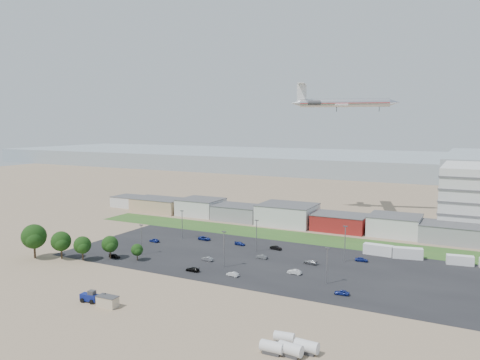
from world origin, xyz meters
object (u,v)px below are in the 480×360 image
Objects in this scene: tree_far_left at (34,239)px; parked_car_6 at (240,244)px; box_trailer_a at (378,250)px; parked_car_10 at (115,256)px; parked_car_12 at (310,262)px; portable_shed at (108,301)px; storage_tank_nw at (284,337)px; parked_car_13 at (233,274)px; parked_car_4 at (207,259)px; parked_car_11 at (276,248)px; parked_car_1 at (294,272)px; telehandler at (89,296)px; parked_car_2 at (342,292)px; parked_car_9 at (204,238)px; parked_car_3 at (193,269)px; parked_car_7 at (262,257)px; airliner at (344,103)px; parked_car_5 at (154,240)px; parked_car_8 at (362,259)px.

tree_far_left is 64.53m from parked_car_6.
box_trailer_a reaches higher than parked_car_10.
parked_car_12 reaches higher than parked_car_10.
portable_shed reaches higher than parked_car_12.
storage_tank_nw reaches higher than parked_car_12.
box_trailer_a is at bearing 147.77° from parked_car_13.
storage_tank_nw is 72.73m from parked_car_10.
parked_car_4 is 20.64m from parked_car_6.
parked_car_11 is at bearing -161.32° from box_trailer_a.
parked_car_1 reaches higher than parked_car_6.
telehandler is 1.83× the size of parked_car_4.
telehandler is at bearing -62.00° from parked_car_2.
parked_car_4 reaches higher than parked_car_13.
parked_car_9 is 1.32× the size of parked_car_13.
parked_car_12 is (26.84, 21.45, 0.03)m from parked_car_3.
parked_car_10 is at bearing -89.33° from parked_car_3.
parked_car_2 is at bearing 58.65° from parked_car_1.
parked_car_12 is (27.97, -9.64, 0.07)m from parked_car_6.
parked_car_7 is at bearing 71.72° from portable_shed.
parked_car_9 is (-14.36, 0.60, 0.09)m from parked_car_6.
portable_shed is at bearing -22.17° from tree_far_left.
tree_far_left reaches higher than parked_car_7.
parked_car_13 is (13.01, -29.70, 0.02)m from parked_car_6.
parked_car_3 is at bearing -112.26° from airliner.
tree_far_left is 3.05× the size of parked_car_10.
parked_car_3 is at bearing -147.82° from parked_car_9.
parked_car_4 is (-43.14, 9.41, -0.00)m from parked_car_2.
portable_shed is 1.33× the size of parked_car_4.
parked_car_1 is at bearing 107.79° from storage_tank_nw.
parked_car_7 is at bearing -173.40° from parked_car_11.
parked_car_2 is 42.48m from parked_car_11.
parked_car_5 reaches higher than parked_car_2.
parked_car_3 is 50.19m from parked_car_8.
tree_far_left is at bearing -27.78° from parked_car_5.
parked_car_5 is 1.06× the size of parked_car_7.
parked_car_11 is at bearing 153.39° from parked_car_4.
storage_tank_nw is 40.78m from parked_car_1.
parked_car_1 is at bearing 2.85° from parked_car_12.
telehandler is at bearing 167.20° from parked_car_11.
parked_car_3 is 1.17× the size of parked_car_13.
parked_car_10 is (-68.07, -30.43, -0.08)m from parked_car_8.
parked_car_5 is at bearing -100.75° from parked_car_1.
parked_car_11 is (12.97, 0.27, 0.09)m from parked_car_6.
parked_car_1 is at bearing -77.72° from parked_car_10.
parked_car_8 reaches higher than parked_car_5.
portable_shed is 52.30m from parked_car_7.
parked_car_7 is at bearing -123.00° from parked_car_6.
parked_car_3 is at bearing 58.51° from parked_car_5.
tree_far_left reaches higher than parked_car_8.
parked_car_5 is 45.89m from parked_car_13.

